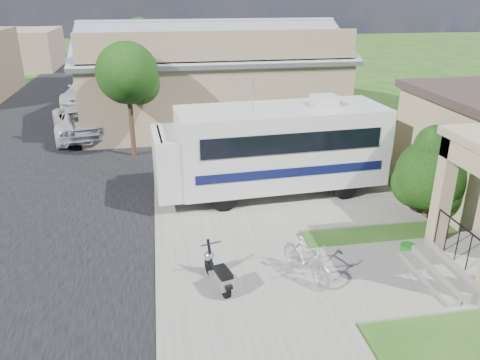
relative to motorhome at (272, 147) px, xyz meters
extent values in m
plane|color=#1B4312|center=(-0.89, -4.32, -1.63)|extent=(120.00, 120.00, 0.00)
cube|color=black|center=(-8.39, 5.68, -1.62)|extent=(9.00, 80.00, 0.02)
cube|color=#65615A|center=(-1.89, 5.68, -1.60)|extent=(4.00, 80.00, 0.06)
cube|color=#65615A|center=(0.61, 0.18, -1.61)|extent=(7.00, 6.00, 0.05)
cube|color=#65615A|center=(2.11, -5.32, -1.61)|extent=(4.00, 3.00, 0.05)
cube|color=black|center=(4.59, -1.62, 0.07)|extent=(0.04, 1.10, 1.20)
cube|color=#65615A|center=(2.81, -5.62, -1.47)|extent=(0.40, 2.16, 0.32)
cube|color=#65615A|center=(2.46, -5.62, -1.55)|extent=(0.35, 2.16, 0.16)
cube|color=#8E7959|center=(3.19, -4.60, 0.22)|extent=(0.35, 0.35, 2.70)
cube|color=#8E7959|center=(3.19, -5.62, 1.32)|extent=(0.35, 2.40, 0.50)
cylinder|color=black|center=(3.06, -5.62, -0.23)|extent=(0.04, 1.70, 0.04)
cube|color=#876B54|center=(-0.89, 9.68, 0.17)|extent=(12.00, 8.00, 3.60)
cube|color=slate|center=(-0.89, 7.68, 2.52)|extent=(12.50, 4.40, 1.78)
cube|color=slate|center=(-0.89, 11.68, 2.52)|extent=(12.50, 4.40, 1.78)
cube|color=slate|center=(-0.89, 9.68, 3.22)|extent=(12.50, 0.50, 0.22)
cube|color=#876B54|center=(-0.89, 5.78, 2.52)|extent=(11.76, 0.20, 1.30)
cube|color=#876B54|center=(-15.89, 29.68, -0.03)|extent=(8.00, 7.00, 3.20)
cylinder|color=#2F1E15|center=(-4.69, 4.68, -0.06)|extent=(0.20, 0.20, 3.15)
sphere|color=black|center=(-4.69, 4.68, 1.74)|extent=(2.40, 2.40, 2.40)
sphere|color=black|center=(-4.29, 4.88, 1.29)|extent=(1.68, 1.68, 1.68)
cylinder|color=#2F1E15|center=(-4.69, 14.68, 0.01)|extent=(0.20, 0.20, 3.29)
sphere|color=black|center=(-4.69, 14.68, 1.89)|extent=(2.40, 2.40, 2.40)
sphere|color=black|center=(-4.29, 14.88, 1.42)|extent=(1.68, 1.68, 1.68)
cylinder|color=#2F1E15|center=(-4.69, 23.68, -0.13)|extent=(0.20, 0.20, 3.01)
sphere|color=black|center=(-4.69, 23.68, 1.59)|extent=(2.40, 2.40, 2.40)
sphere|color=black|center=(-4.29, 23.88, 1.16)|extent=(1.68, 1.68, 1.68)
cube|color=#B9B9B4|center=(0.28, 0.02, 0.03)|extent=(6.79, 2.76, 2.47)
cube|color=#B9B9B4|center=(-3.42, -0.20, -0.25)|extent=(0.89, 2.30, 1.90)
cube|color=black|center=(-3.59, -0.21, 0.27)|extent=(0.17, 2.02, 0.86)
cube|color=black|center=(0.35, -1.19, 0.48)|extent=(5.65, 0.36, 0.62)
cube|color=black|center=(0.21, 1.22, 0.48)|extent=(5.65, 0.36, 0.62)
cube|color=#0A0F36|center=(0.35, -1.18, -0.46)|extent=(5.99, 0.37, 0.29)
cube|color=#0A0F36|center=(0.21, 1.22, -0.46)|extent=(5.99, 0.37, 0.29)
cube|color=#B9B9B4|center=(1.71, 0.10, 1.44)|extent=(0.80, 0.71, 0.33)
cylinder|color=#A1A2A9|center=(-0.67, -0.04, 1.74)|extent=(0.04, 0.04, 0.95)
cylinder|color=black|center=(-1.78, -1.15, -1.21)|extent=(0.78, 0.31, 0.76)
cylinder|color=black|center=(-1.91, 0.94, -1.21)|extent=(0.78, 0.31, 0.76)
cylinder|color=black|center=(2.21, -0.92, -1.21)|extent=(0.78, 0.31, 0.76)
cylinder|color=black|center=(2.08, 1.17, -1.21)|extent=(0.78, 0.31, 0.76)
cylinder|color=#2F1E15|center=(4.15, -2.59, -1.21)|extent=(0.17, 0.17, 0.85)
sphere|color=black|center=(4.15, -2.59, -0.25)|extent=(2.13, 2.13, 2.13)
sphere|color=black|center=(4.58, -2.27, 0.17)|extent=(1.70, 1.70, 1.70)
sphere|color=black|center=(3.83, -2.38, -0.57)|extent=(1.49, 1.49, 1.49)
sphere|color=black|center=(4.37, -2.91, -0.68)|extent=(1.28, 1.28, 1.28)
sphere|color=black|center=(4.15, -2.59, 0.60)|extent=(1.28, 1.28, 1.28)
cylinder|color=black|center=(-2.35, -5.52, -1.38)|extent=(0.21, 0.41, 0.40)
cylinder|color=black|center=(-2.60, -4.56, -1.38)|extent=(0.21, 0.41, 0.40)
cube|color=#A1A2A9|center=(-2.47, -5.09, -1.32)|extent=(0.39, 0.55, 0.07)
cube|color=#A1A2A9|center=(-2.38, -5.43, -1.20)|extent=(0.42, 0.56, 0.27)
cube|color=black|center=(-2.39, -5.39, -1.02)|extent=(0.40, 0.59, 0.11)
cube|color=black|center=(-2.32, -5.65, -1.21)|extent=(0.20, 0.22, 0.09)
cylinder|color=black|center=(-2.59, -4.62, -1.02)|extent=(0.15, 0.31, 0.75)
sphere|color=#A1A2A9|center=(-2.60, -4.56, -1.08)|extent=(0.25, 0.25, 0.25)
sphere|color=black|center=(-2.62, -4.49, -1.08)|extent=(0.11, 0.11, 0.11)
cylinder|color=black|center=(-2.57, -4.69, -0.67)|extent=(0.49, 0.16, 0.03)
cube|color=black|center=(-2.60, -4.56, -1.27)|extent=(0.19, 0.28, 0.05)
imported|color=#A1A2A9|center=(-0.39, -5.08, -1.13)|extent=(1.09, 1.74, 1.01)
imported|color=silver|center=(-7.17, 8.08, -0.90)|extent=(3.48, 5.70, 1.48)
imported|color=silver|center=(-7.56, 15.09, -0.83)|extent=(3.28, 5.87, 1.61)
cylinder|color=#186F16|center=(2.63, -4.35, -1.54)|extent=(0.40, 0.40, 0.18)
camera|label=1|loc=(-3.52, -14.06, 4.77)|focal=35.00mm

